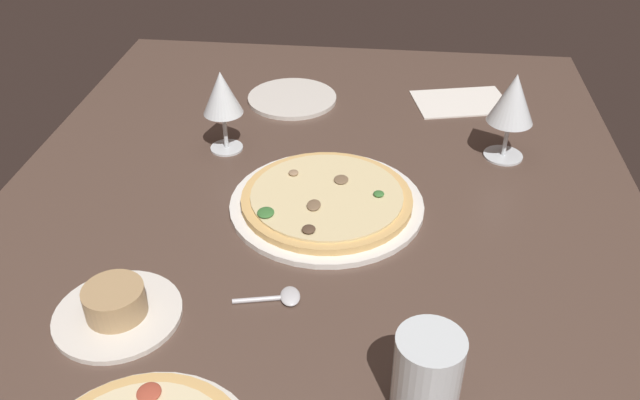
{
  "coord_description": "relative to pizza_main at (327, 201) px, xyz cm",
  "views": [
    {
      "loc": [
        -84.59,
        -10.59,
        67.82
      ],
      "look_at": [
        2.47,
        -0.85,
        7.0
      ],
      "focal_mm": 37.08,
      "sensor_mm": 36.0,
      "label": 1
    }
  ],
  "objects": [
    {
      "name": "ramekin_on_saucer",
      "position": [
        -28.68,
        25.31,
        0.55
      ],
      "size": [
        17.24,
        17.24,
        4.98
      ],
      "color": "silver",
      "rests_on": "dining_table"
    },
    {
      "name": "wine_glass_far",
      "position": [
        16.98,
        20.92,
        10.08
      ],
      "size": [
        7.37,
        7.37,
        15.81
      ],
      "color": "silver",
      "rests_on": "dining_table"
    },
    {
      "name": "dining_table",
      "position": [
        -4.91,
        1.67,
        -3.2
      ],
      "size": [
        150.0,
        110.0,
        4.0
      ],
      "primitive_type": "cube",
      "color": "brown",
      "rests_on": "ground"
    },
    {
      "name": "water_glass",
      "position": [
        -38.56,
        -15.38,
        3.37
      ],
      "size": [
        7.93,
        7.93,
        10.72
      ],
      "color": "silver",
      "rests_on": "dining_table"
    },
    {
      "name": "side_plate",
      "position": [
        38.94,
        11.52,
        -0.75
      ],
      "size": [
        19.17,
        19.17,
        0.9
      ],
      "primitive_type": "cylinder",
      "color": "silver",
      "rests_on": "dining_table"
    },
    {
      "name": "spoon",
      "position": [
        -22.88,
        3.76,
        -0.74
      ],
      "size": [
        4.52,
        9.72,
        1.0
      ],
      "color": "silver",
      "rests_on": "dining_table"
    },
    {
      "name": "pizza_main",
      "position": [
        0.0,
        0.0,
        0.0
      ],
      "size": [
        32.29,
        32.29,
        3.34
      ],
      "color": "white",
      "rests_on": "dining_table"
    },
    {
      "name": "wine_glass_near",
      "position": [
        19.94,
        -31.17,
        10.28
      ],
      "size": [
        8.33,
        8.33,
        16.6
      ],
      "color": "silver",
      "rests_on": "dining_table"
    },
    {
      "name": "paper_menu",
      "position": [
        41.8,
        -24.82,
        -1.05
      ],
      "size": [
        17.49,
        22.26,
        0.3
      ],
      "primitive_type": "cube",
      "rotation": [
        0.0,
        0.0,
        0.24
      ],
      "color": "white",
      "rests_on": "dining_table"
    }
  ]
}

